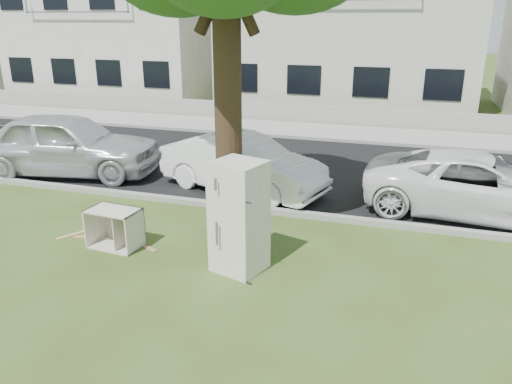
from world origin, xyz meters
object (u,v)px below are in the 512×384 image
(fridge, at_px, (239,217))
(car_left, at_px, (67,144))
(car_right, at_px, (479,186))
(car_center, at_px, (242,164))
(cabinet, at_px, (115,228))

(fridge, bearing_deg, car_left, 166.20)
(fridge, xyz_separation_m, car_right, (4.09, 3.88, -0.28))
(car_left, bearing_deg, car_center, -99.17)
(car_center, height_order, car_right, car_center)
(fridge, distance_m, car_center, 4.06)
(cabinet, xyz_separation_m, car_center, (1.24, 3.71, 0.32))
(cabinet, distance_m, car_left, 5.24)
(cabinet, xyz_separation_m, car_right, (6.59, 3.73, 0.30))
(fridge, xyz_separation_m, car_left, (-6.23, 3.78, -0.10))
(fridge, bearing_deg, cabinet, -165.79)
(cabinet, distance_m, car_right, 7.58)
(fridge, height_order, car_right, fridge)
(car_right, bearing_deg, car_left, 96.00)
(cabinet, relative_size, car_center, 0.22)
(fridge, height_order, car_left, fridge)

